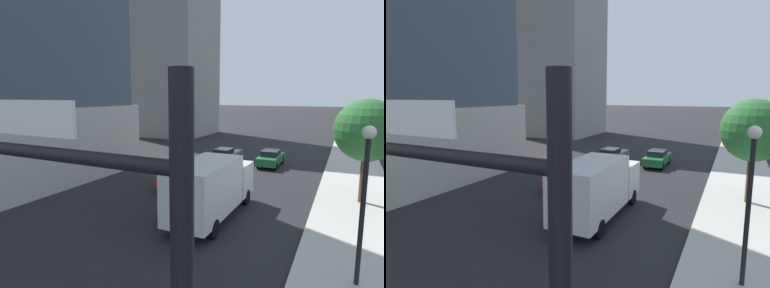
# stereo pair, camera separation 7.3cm
# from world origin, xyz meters

# --- Properties ---
(sidewalk) EXTENTS (4.58, 120.00, 0.15)m
(sidewalk) POSITION_xyz_m (8.87, 20.00, 0.07)
(sidewalk) COLOR #B2AFA8
(sidewalk) RESTS_ON ground
(construction_building) EXTENTS (23.02, 13.13, 38.43)m
(construction_building) POSITION_xyz_m (-18.82, 48.93, 16.50)
(construction_building) COLOR gray
(construction_building) RESTS_ON ground
(traffic_light_pole) EXTENTS (4.90, 0.48, 6.65)m
(traffic_light_pole) POSITION_xyz_m (5.36, 4.20, 4.56)
(traffic_light_pole) COLOR black
(traffic_light_pole) RESTS_ON sidewalk
(street_lamp) EXTENTS (0.44, 0.44, 5.48)m
(street_lamp) POSITION_xyz_m (8.75, 13.54, 3.77)
(street_lamp) COLOR black
(street_lamp) RESTS_ON sidewalk
(street_tree) EXTENTS (3.70, 3.70, 6.24)m
(street_tree) POSITION_xyz_m (9.16, 23.18, 4.52)
(street_tree) COLOR brown
(street_tree) RESTS_ON sidewalk
(car_green) EXTENTS (1.77, 4.69, 1.50)m
(car_green) POSITION_xyz_m (1.83, 31.46, 0.75)
(car_green) COLOR #1E6638
(car_green) RESTS_ON ground
(car_red) EXTENTS (1.76, 4.79, 1.38)m
(car_red) POSITION_xyz_m (-2.46, 21.87, 0.70)
(car_red) COLOR red
(car_red) RESTS_ON ground
(car_gray) EXTENTS (1.79, 4.46, 1.49)m
(car_gray) POSITION_xyz_m (-2.46, 31.04, 0.73)
(car_gray) COLOR slate
(car_gray) RESTS_ON ground
(box_truck) EXTENTS (2.34, 7.56, 3.25)m
(box_truck) POSITION_xyz_m (1.83, 17.10, 1.79)
(box_truck) COLOR silver
(box_truck) RESTS_ON ground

